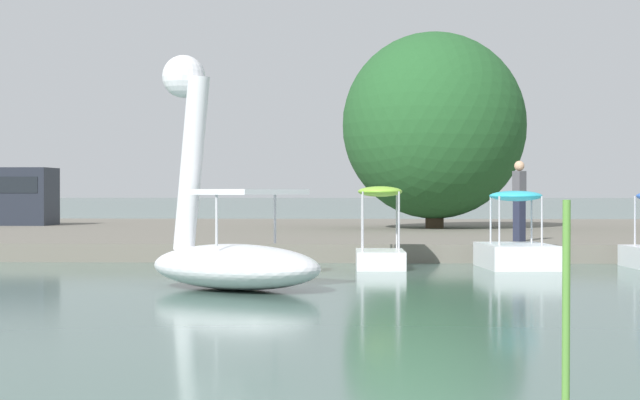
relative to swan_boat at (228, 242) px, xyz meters
name	(u,v)px	position (x,y,z in m)	size (l,w,h in m)	color
shore_bank_far	(404,234)	(3.07, 18.08, -0.51)	(157.45, 23.18, 0.39)	#6B665B
swan_boat	(228,242)	(0.00, 0.00, 0.00)	(3.51, 3.35, 3.59)	white
pedal_boat_cyan	(516,247)	(4.89, 5.06, -0.30)	(1.45, 2.30, 1.48)	white
pedal_boat_lime	(380,242)	(2.29, 4.82, -0.20)	(0.96, 1.77, 1.56)	white
tree_willow_near_path	(435,126)	(3.94, 17.27, 2.72)	(7.01, 7.39, 5.80)	#423323
person_on_path	(519,199)	(5.32, 8.12, 0.60)	(0.31, 0.31, 1.75)	#23283D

